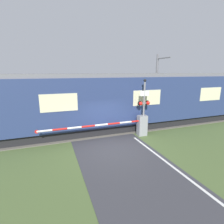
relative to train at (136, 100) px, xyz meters
The scene contains 6 objects.
ground_plane 5.03m from the train, 133.26° to the right, with size 80.00×80.00×0.00m, color #4C6033.
track_bed 3.75m from the train, behind, with size 36.00×3.20×0.13m.
train is the anchor object (origin of this frame).
crossing_barrier 2.70m from the train, 120.07° to the right, with size 6.85×0.44×1.37m.
signal_post 2.14m from the train, 104.62° to the right, with size 0.83×0.26×3.73m.
catenary_pole 3.83m from the train, 33.19° to the left, with size 0.20×1.90×5.69m.
Camera 1 is at (-3.13, -8.45, 4.19)m, focal length 28.00 mm.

